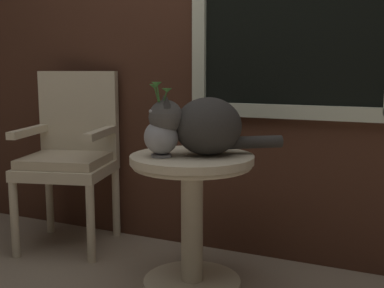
{
  "coord_description": "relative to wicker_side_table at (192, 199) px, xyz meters",
  "views": [
    {
      "loc": [
        0.98,
        -1.79,
        0.99
      ],
      "look_at": [
        0.09,
        0.15,
        0.66
      ],
      "focal_mm": 45.63,
      "sensor_mm": 36.0,
      "label": 1
    }
  ],
  "objects": [
    {
      "name": "pewter_vase_with_ivy",
      "position": [
        -0.1,
        -0.09,
        0.3
      ],
      "size": [
        0.15,
        0.15,
        0.33
      ],
      "color": "#99999E",
      "rests_on": "wicker_side_table"
    },
    {
      "name": "cat",
      "position": [
        0.05,
        0.02,
        0.33
      ],
      "size": [
        0.52,
        0.42,
        0.27
      ],
      "color": "#33302D",
      "rests_on": "wicker_side_table"
    },
    {
      "name": "wicker_chair",
      "position": [
        -0.87,
        0.25,
        0.13
      ],
      "size": [
        0.57,
        0.56,
        0.98
      ],
      "color": "beige",
      "rests_on": "ground_plane"
    },
    {
      "name": "back_wall",
      "position": [
        -0.07,
        0.5,
        0.88
      ],
      "size": [
        4.0,
        0.07,
        2.6
      ],
      "color": "#47281C",
      "rests_on": "ground_plane"
    },
    {
      "name": "wicker_side_table",
      "position": [
        0.0,
        0.0,
        0.0
      ],
      "size": [
        0.55,
        0.55,
        0.61
      ],
      "color": "beige",
      "rests_on": "ground_plane"
    }
  ]
}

